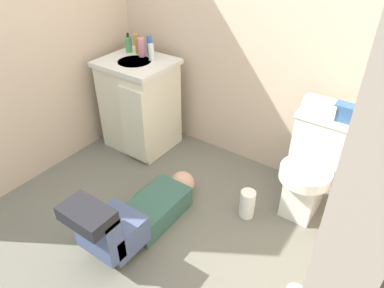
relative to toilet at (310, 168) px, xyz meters
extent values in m
cube|color=#676559|center=(-0.77, -0.72, -0.39)|extent=(2.86, 3.06, 0.04)
cube|color=beige|center=(-0.77, 0.35, 0.83)|extent=(2.52, 0.08, 2.40)
cube|color=beige|center=(-1.99, -0.72, 0.83)|extent=(0.08, 2.06, 2.40)
cube|color=white|center=(0.00, -0.04, -0.18)|extent=(0.22, 0.30, 0.38)
cylinder|color=white|center=(0.00, -0.10, 0.01)|extent=(0.35, 0.35, 0.08)
cube|color=white|center=(0.00, 0.09, 0.18)|extent=(0.34, 0.17, 0.34)
cube|color=white|center=(0.00, 0.09, 0.37)|extent=(0.36, 0.19, 0.03)
cube|color=beige|center=(-1.56, -0.04, 0.02)|extent=(0.56, 0.48, 0.78)
cube|color=silver|center=(-1.56, -0.04, 0.43)|extent=(0.60, 0.52, 0.04)
cylinder|color=silver|center=(-1.56, -0.06, 0.43)|extent=(0.28, 0.28, 0.05)
cube|color=beige|center=(-1.41, -0.29, 0.00)|extent=(0.26, 0.03, 0.66)
cylinder|color=silver|center=(-1.56, 0.10, 0.50)|extent=(0.02, 0.02, 0.10)
cube|color=#33594C|center=(-0.83, -0.72, -0.28)|extent=(0.29, 0.52, 0.17)
sphere|color=tan|center=(-0.83, -0.39, -0.27)|extent=(0.19, 0.19, 0.19)
cube|color=#475479|center=(-0.83, -1.08, -0.19)|extent=(0.31, 0.28, 0.20)
cube|color=#475479|center=(-0.83, -1.22, -0.07)|extent=(0.31, 0.12, 0.32)
cube|color=black|center=(-0.83, -1.27, 0.11)|extent=(0.31, 0.19, 0.09)
cylinder|color=#33594C|center=(-1.02, -0.56, -0.31)|extent=(0.08, 0.30, 0.08)
cube|color=silver|center=(-0.04, 0.09, 0.43)|extent=(0.22, 0.11, 0.10)
cube|color=#33598C|center=(0.11, 0.09, 0.44)|extent=(0.12, 0.09, 0.11)
cylinder|color=#469457|center=(-1.75, 0.08, 0.52)|extent=(0.06, 0.06, 0.13)
cylinder|color=black|center=(-1.75, 0.08, 0.60)|extent=(0.02, 0.02, 0.04)
cylinder|color=#C48929|center=(-1.66, 0.10, 0.53)|extent=(0.04, 0.04, 0.16)
cylinder|color=pink|center=(-1.58, 0.06, 0.53)|extent=(0.06, 0.06, 0.16)
cylinder|color=#3C65B2|center=(-1.53, 0.11, 0.54)|extent=(0.05, 0.05, 0.18)
cylinder|color=silver|center=(-1.46, 0.05, 0.52)|extent=(0.05, 0.05, 0.13)
cylinder|color=white|center=(-0.30, -0.32, -0.26)|extent=(0.11, 0.11, 0.22)
camera|label=1|loc=(0.45, -2.08, 1.53)|focal=33.21mm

